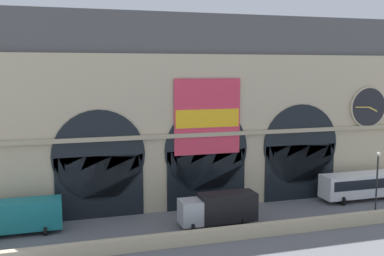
% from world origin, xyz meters
% --- Properties ---
extents(ground_plane, '(200.00, 200.00, 0.00)m').
position_xyz_m(ground_plane, '(0.00, 0.00, 0.00)').
color(ground_plane, slate).
extents(quay_parapet_wall, '(90.00, 0.70, 1.18)m').
position_xyz_m(quay_parapet_wall, '(0.00, -4.46, 0.59)').
color(quay_parapet_wall, '#BCAD8C').
rests_on(quay_parapet_wall, ground).
extents(station_building, '(47.51, 5.20, 20.77)m').
position_xyz_m(station_building, '(0.03, 7.40, 10.07)').
color(station_building, '#BCAD8C').
rests_on(station_building, ground).
extents(box_truck_west, '(7.50, 2.91, 3.12)m').
position_xyz_m(box_truck_west, '(-18.73, 2.48, 1.70)').
color(box_truck_west, '#2D7A42').
rests_on(box_truck_west, ground).
extents(box_truck_center, '(7.50, 2.91, 3.12)m').
position_xyz_m(box_truck_center, '(-0.64, -0.65, 1.70)').
color(box_truck_center, '#ADB2B7').
rests_on(box_truck_center, ground).
extents(bus_east, '(11.00, 3.25, 3.10)m').
position_xyz_m(bus_east, '(18.56, 2.57, 1.78)').
color(bus_east, white).
rests_on(bus_east, ground).
extents(street_lamp_quayside, '(0.44, 0.44, 6.90)m').
position_xyz_m(street_lamp_quayside, '(14.89, -3.66, 4.41)').
color(street_lamp_quayside, black).
rests_on(street_lamp_quayside, ground).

